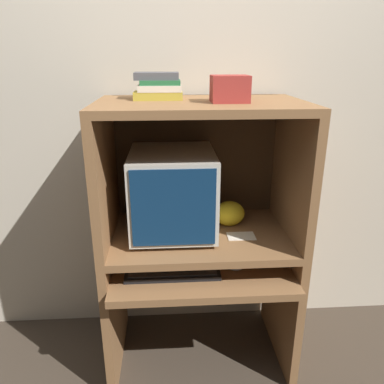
# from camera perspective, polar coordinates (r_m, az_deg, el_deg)

# --- Properties ---
(wall_back) EXTENTS (6.00, 0.06, 2.60)m
(wall_back) POSITION_cam_1_polar(r_m,az_deg,el_deg) (2.07, 0.46, 12.33)
(wall_back) COLOR beige
(wall_back) RESTS_ON ground_plane
(desk_base) EXTENTS (0.94, 0.66, 0.61)m
(desk_base) POSITION_cam_1_polar(r_m,az_deg,el_deg) (2.03, 1.26, -15.80)
(desk_base) COLOR brown
(desk_base) RESTS_ON ground_plane
(desk_monitor_shelf) EXTENTS (0.94, 0.59, 0.13)m
(desk_monitor_shelf) POSITION_cam_1_polar(r_m,az_deg,el_deg) (1.90, 1.20, -6.97)
(desk_monitor_shelf) COLOR brown
(desk_monitor_shelf) RESTS_ON desk_base
(hutch_upper) EXTENTS (0.94, 0.59, 0.64)m
(hutch_upper) POSITION_cam_1_polar(r_m,az_deg,el_deg) (1.78, 1.21, 6.67)
(hutch_upper) COLOR brown
(hutch_upper) RESTS_ON desk_monitor_shelf
(crt_monitor) EXTENTS (0.40, 0.45, 0.41)m
(crt_monitor) POSITION_cam_1_polar(r_m,az_deg,el_deg) (1.82, -2.96, 0.06)
(crt_monitor) COLOR beige
(crt_monitor) RESTS_ON desk_monitor_shelf
(keyboard) EXTENTS (0.44, 0.16, 0.03)m
(keyboard) POSITION_cam_1_polar(r_m,az_deg,el_deg) (1.80, -2.98, -11.94)
(keyboard) COLOR black
(keyboard) RESTS_ON desk_base
(mouse) EXTENTS (0.07, 0.05, 0.03)m
(mouse) POSITION_cam_1_polar(r_m,az_deg,el_deg) (1.84, 6.68, -11.24)
(mouse) COLOR #B7B7B7
(mouse) RESTS_ON desk_base
(snack_bag) EXTENTS (0.16, 0.12, 0.13)m
(snack_bag) POSITION_cam_1_polar(r_m,az_deg,el_deg) (1.95, 5.70, -3.27)
(snack_bag) COLOR gold
(snack_bag) RESTS_ON desk_monitor_shelf
(book_stack) EXTENTS (0.22, 0.16, 0.12)m
(book_stack) POSITION_cam_1_polar(r_m,az_deg,el_deg) (1.78, -5.14, 15.74)
(book_stack) COLOR gold
(book_stack) RESTS_ON hutch_upper
(paper_card) EXTENTS (0.14, 0.09, 0.00)m
(paper_card) POSITION_cam_1_polar(r_m,az_deg,el_deg) (1.86, 7.49, -6.68)
(paper_card) COLOR beige
(paper_card) RESTS_ON desk_monitor_shelf
(storage_box) EXTENTS (0.16, 0.14, 0.11)m
(storage_box) POSITION_cam_1_polar(r_m,az_deg,el_deg) (1.66, 5.77, 15.37)
(storage_box) COLOR maroon
(storage_box) RESTS_ON hutch_upper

